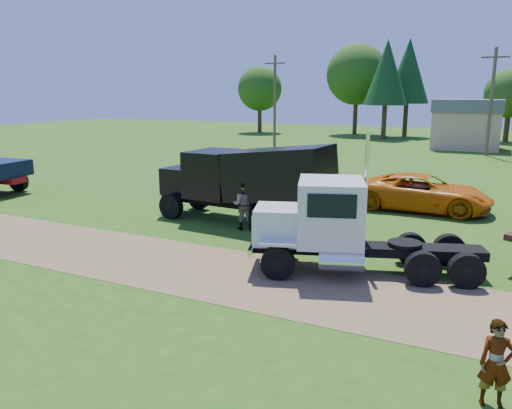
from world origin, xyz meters
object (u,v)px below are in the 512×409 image
at_px(black_dump_truck, 249,179).
at_px(spectator_a, 496,364).
at_px(white_semi_tractor, 333,226).
at_px(orange_pickup, 423,192).

xyz_separation_m(black_dump_truck, spectator_a, (9.45, -9.28, -1.07)).
distance_m(white_semi_tractor, black_dump_truck, 6.35).
relative_size(black_dump_truck, orange_pickup, 1.31).
relative_size(black_dump_truck, spectator_a, 5.02).
bearing_deg(orange_pickup, black_dump_truck, 132.10).
distance_m(orange_pickup, spectator_a, 15.16).
bearing_deg(spectator_a, orange_pickup, 87.61).
distance_m(black_dump_truck, orange_pickup, 8.35).
bearing_deg(black_dump_truck, white_semi_tractor, -36.39).
bearing_deg(white_semi_tractor, orange_pickup, 63.42).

